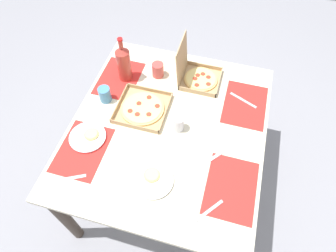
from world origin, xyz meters
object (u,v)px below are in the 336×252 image
pizza_box_edge_far (142,108)px  cup_clear_right (178,124)px  cup_dark (105,94)px  plate_far_left (88,137)px  plate_middle (153,180)px  pizza_box_corner_left (197,75)px  cup_clear_left (158,70)px  soda_bottle (124,63)px

pizza_box_edge_far → cup_clear_right: bearing=-108.3°
cup_dark → pizza_box_edge_far: bearing=-92.9°
pizza_box_edge_far → plate_far_left: bearing=140.1°
plate_middle → cup_dark: cup_dark is taller
pizza_box_edge_far → plate_far_left: size_ratio=1.44×
pizza_box_corner_left → plate_far_left: (-0.62, 0.50, -0.04)m
pizza_box_edge_far → cup_clear_left: bearing=-1.5°
plate_middle → soda_bottle: 0.79m
pizza_box_corner_left → plate_middle: (-0.78, 0.06, -0.04)m
cup_clear_left → pizza_box_edge_far: bearing=178.5°
plate_far_left → cup_clear_left: cup_clear_left is taller
pizza_box_edge_far → plate_middle: pizza_box_edge_far is taller
pizza_box_edge_far → cup_clear_right: cup_clear_right is taller
soda_bottle → cup_dark: soda_bottle is taller
cup_clear_left → cup_clear_right: bearing=-148.4°
soda_bottle → cup_dark: (-0.22, 0.05, -0.08)m
plate_middle → pizza_box_corner_left: bearing=-4.5°
plate_middle → cup_clear_left: (0.75, 0.20, 0.04)m
pizza_box_edge_far → soda_bottle: soda_bottle is taller
pizza_box_edge_far → plate_middle: 0.48m
plate_middle → cup_clear_left: cup_clear_left is taller
cup_dark → pizza_box_corner_left: bearing=-57.8°
soda_bottle → cup_clear_left: 0.23m
plate_far_left → soda_bottle: size_ratio=0.66×
plate_far_left → soda_bottle: soda_bottle is taller
plate_middle → soda_bottle: size_ratio=0.67×
cup_dark → soda_bottle: bearing=-14.1°
plate_far_left → cup_dark: bearing=2.2°
plate_middle → cup_clear_right: size_ratio=2.14×
plate_middle → cup_clear_right: cup_clear_right is taller
cup_dark → plate_middle: bearing=-134.9°
pizza_box_corner_left → soda_bottle: size_ratio=0.89×
plate_far_left → cup_dark: size_ratio=2.12×
pizza_box_corner_left → cup_dark: size_ratio=2.85×
pizza_box_edge_far → pizza_box_corner_left: bearing=-38.4°
pizza_box_corner_left → plate_far_left: bearing=140.9°
pizza_box_edge_far → plate_far_left: pizza_box_edge_far is taller
pizza_box_corner_left → plate_middle: bearing=175.5°
pizza_box_corner_left → pizza_box_edge_far: 0.43m
plate_middle → cup_clear_right: 0.36m
pizza_box_corner_left → cup_clear_left: size_ratio=2.90×
plate_far_left → cup_clear_right: cup_clear_right is taller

